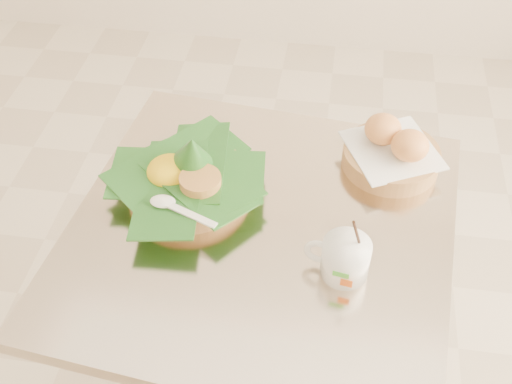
# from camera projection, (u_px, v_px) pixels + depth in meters

# --- Properties ---
(cafe_table) EXTENTS (0.77, 0.77, 0.75)m
(cafe_table) POSITION_uv_depth(u_px,v_px,m) (260.00, 297.00, 1.35)
(cafe_table) COLOR gray
(cafe_table) RESTS_ON floor
(rice_basket) EXTENTS (0.30, 0.30, 0.15)m
(rice_basket) POSITION_uv_depth(u_px,v_px,m) (187.00, 175.00, 1.23)
(rice_basket) COLOR #AF824B
(rice_basket) RESTS_ON cafe_table
(bread_basket) EXTENTS (0.22, 0.22, 0.10)m
(bread_basket) POSITION_uv_depth(u_px,v_px,m) (392.00, 151.00, 1.29)
(bread_basket) COLOR #AF824B
(bread_basket) RESTS_ON cafe_table
(coffee_mug) EXTENTS (0.11, 0.09, 0.14)m
(coffee_mug) POSITION_uv_depth(u_px,v_px,m) (344.00, 257.00, 1.09)
(coffee_mug) COLOR white
(coffee_mug) RESTS_ON cafe_table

